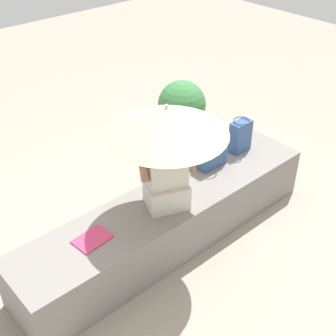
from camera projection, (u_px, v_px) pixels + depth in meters
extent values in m
plane|color=#9E9384|center=(169.00, 241.00, 4.32)|extent=(14.00, 14.00, 0.00)
cube|color=gray|center=(169.00, 220.00, 4.18)|extent=(2.98, 0.63, 0.50)
cube|color=beige|center=(167.00, 194.00, 3.91)|extent=(0.42, 0.39, 0.22)
cube|color=beige|center=(166.00, 160.00, 3.71)|extent=(0.37, 0.31, 0.48)
sphere|color=#9E7051|center=(166.00, 122.00, 3.52)|extent=(0.20, 0.20, 0.20)
cylinder|color=#9E7051|center=(190.00, 153.00, 3.75)|extent=(0.14, 0.21, 0.32)
cylinder|color=#9E7051|center=(143.00, 162.00, 3.64)|extent=(0.14, 0.21, 0.32)
cylinder|color=#B7B7BC|center=(167.00, 162.00, 3.64)|extent=(0.02, 0.02, 0.96)
cone|color=#DBBC7F|center=(166.00, 121.00, 3.43)|extent=(0.96, 0.96, 0.22)
sphere|color=#B7B7BC|center=(166.00, 106.00, 3.36)|extent=(0.03, 0.03, 0.03)
cube|color=#335184|center=(240.00, 136.00, 4.60)|extent=(0.22, 0.12, 0.33)
torus|color=#335184|center=(242.00, 121.00, 4.50)|extent=(0.17, 0.17, 0.01)
cube|color=#335184|center=(212.00, 154.00, 4.39)|extent=(0.29, 0.14, 0.26)
torus|color=#335184|center=(212.00, 141.00, 4.31)|extent=(0.22, 0.22, 0.01)
cube|color=#D83866|center=(92.00, 239.00, 3.60)|extent=(0.30, 0.23, 0.01)
cylinder|color=brown|center=(181.00, 134.00, 5.63)|extent=(0.45, 0.45, 0.33)
sphere|color=#3D7F42|center=(182.00, 104.00, 5.41)|extent=(0.57, 0.57, 0.57)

